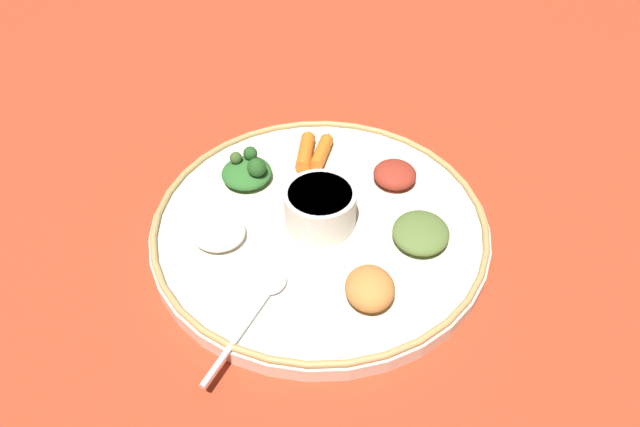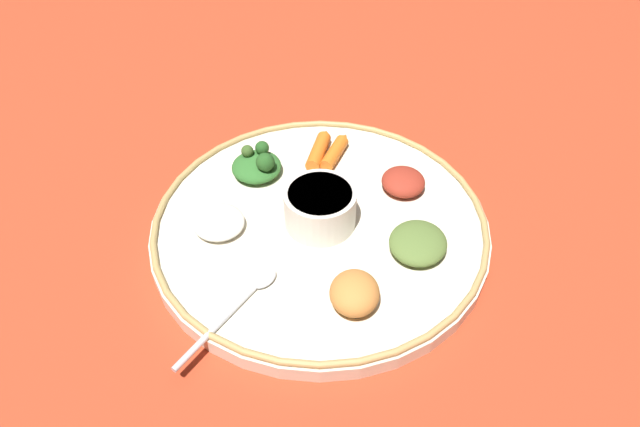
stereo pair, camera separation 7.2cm
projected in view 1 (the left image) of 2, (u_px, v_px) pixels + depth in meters
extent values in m
plane|color=#B7381E|center=(320.00, 233.00, 0.74)|extent=(2.40, 2.40, 0.00)
cylinder|color=beige|center=(320.00, 228.00, 0.74)|extent=(0.41, 0.41, 0.02)
torus|color=tan|center=(320.00, 220.00, 0.73)|extent=(0.41, 0.41, 0.01)
cylinder|color=silver|center=(320.00, 208.00, 0.71)|extent=(0.09, 0.09, 0.05)
cylinder|color=#99471E|center=(320.00, 195.00, 0.70)|extent=(0.08, 0.08, 0.01)
ellipsoid|color=silver|center=(275.00, 283.00, 0.66)|extent=(0.04, 0.04, 0.01)
cylinder|color=silver|center=(237.00, 338.00, 0.61)|extent=(0.09, 0.09, 0.01)
ellipsoid|color=#2D6628|center=(247.00, 173.00, 0.78)|extent=(0.09, 0.09, 0.02)
sphere|color=#385623|center=(236.00, 158.00, 0.77)|extent=(0.02, 0.02, 0.02)
sphere|color=#23511E|center=(257.00, 167.00, 0.76)|extent=(0.02, 0.02, 0.02)
sphere|color=#23511E|center=(250.00, 153.00, 0.78)|extent=(0.02, 0.02, 0.02)
cylinder|color=orange|center=(322.00, 153.00, 0.81)|extent=(0.06, 0.05, 0.02)
cone|color=orange|center=(328.00, 136.00, 0.84)|extent=(0.02, 0.02, 0.02)
cylinder|color=orange|center=(305.00, 152.00, 0.81)|extent=(0.07, 0.05, 0.02)
cone|color=orange|center=(309.00, 134.00, 0.84)|extent=(0.02, 0.02, 0.02)
ellipsoid|color=maroon|center=(395.00, 174.00, 0.77)|extent=(0.07, 0.07, 0.03)
ellipsoid|color=#C67A38|center=(370.00, 288.00, 0.64)|extent=(0.07, 0.07, 0.03)
ellipsoid|color=silver|center=(218.00, 232.00, 0.70)|extent=(0.09, 0.09, 0.02)
ellipsoid|color=#567033|center=(421.00, 233.00, 0.70)|extent=(0.10, 0.09, 0.02)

